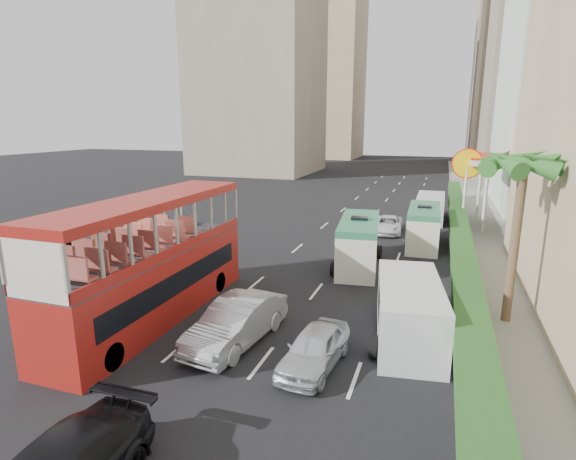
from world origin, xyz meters
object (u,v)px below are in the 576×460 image
at_px(panel_van_far, 430,208).
at_px(double_decker_bus, 152,259).
at_px(car_silver_lane_a, 237,343).
at_px(minibus_near, 359,243).
at_px(minibus_far, 423,227).
at_px(panel_van_near, 409,311).
at_px(car_silver_lane_b, 314,366).
at_px(shell_station, 511,192).
at_px(van_asset, 388,232).
at_px(palm_tree, 515,244).

bearing_deg(panel_van_far, double_decker_bus, -113.38).
relative_size(car_silver_lane_a, minibus_near, 0.81).
distance_m(minibus_far, panel_van_near, 13.91).
bearing_deg(car_silver_lane_b, shell_station, 76.63).
distance_m(double_decker_bus, van_asset, 19.95).
relative_size(minibus_near, shell_station, 0.77).
bearing_deg(panel_van_far, palm_tree, -79.69).
bearing_deg(double_decker_bus, panel_van_far, 66.65).
distance_m(minibus_near, shell_station, 16.39).
relative_size(car_silver_lane_b, panel_van_near, 0.69).
bearing_deg(panel_van_far, shell_station, -6.52).
bearing_deg(minibus_far, car_silver_lane_b, -100.29).
xyz_separation_m(double_decker_bus, shell_station, (16.00, 23.00, 0.22)).
bearing_deg(panel_van_far, car_silver_lane_a, -103.75).
relative_size(panel_van_near, shell_station, 0.70).
distance_m(car_silver_lane_b, palm_tree, 9.20).
distance_m(double_decker_bus, car_silver_lane_a, 5.00).
bearing_deg(panel_van_far, panel_van_near, -90.17).
height_order(minibus_near, panel_van_far, minibus_near).
bearing_deg(double_decker_bus, van_asset, 67.96).
distance_m(minibus_near, panel_van_far, 14.56).
xyz_separation_m(double_decker_bus, van_asset, (7.43, 18.35, -2.53)).
bearing_deg(car_silver_lane_b, double_decker_bus, 173.35).
distance_m(car_silver_lane_a, minibus_far, 17.32).
xyz_separation_m(car_silver_lane_a, minibus_far, (5.82, 16.26, 1.28)).
bearing_deg(van_asset, panel_van_near, -83.14).
bearing_deg(car_silver_lane_b, minibus_near, 98.88).
xyz_separation_m(van_asset, minibus_near, (-0.63, -8.83, 1.36)).
height_order(minibus_near, palm_tree, palm_tree).
distance_m(panel_van_near, palm_tree, 5.02).
bearing_deg(panel_van_near, car_silver_lane_b, -140.60).
height_order(car_silver_lane_a, panel_van_far, panel_van_far).
height_order(car_silver_lane_a, panel_van_near, panel_van_near).
bearing_deg(double_decker_bus, car_silver_lane_b, -12.58).
xyz_separation_m(minibus_near, shell_station, (9.20, 13.49, 1.39)).
bearing_deg(shell_station, panel_van_far, 173.50).
bearing_deg(double_decker_bus, panel_van_near, 7.80).
height_order(double_decker_bus, minibus_far, double_decker_bus).
xyz_separation_m(car_silver_lane_a, panel_van_far, (6.01, 24.62, 1.07)).
distance_m(minibus_near, minibus_far, 6.63).
xyz_separation_m(car_silver_lane_b, minibus_near, (-0.58, 11.16, 1.36)).
relative_size(car_silver_lane_a, minibus_far, 0.86).
height_order(minibus_far, shell_station, shell_station).
bearing_deg(shell_station, car_silver_lane_a, -116.22).
height_order(double_decker_bus, van_asset, double_decker_bus).
xyz_separation_m(minibus_near, panel_van_far, (3.42, 14.15, -0.30)).
relative_size(minibus_near, palm_tree, 0.96).
distance_m(car_silver_lane_b, minibus_near, 11.25).
xyz_separation_m(car_silver_lane_b, panel_van_near, (2.78, 3.04, 1.11)).
xyz_separation_m(panel_van_near, shell_station, (5.84, 21.61, 1.64)).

